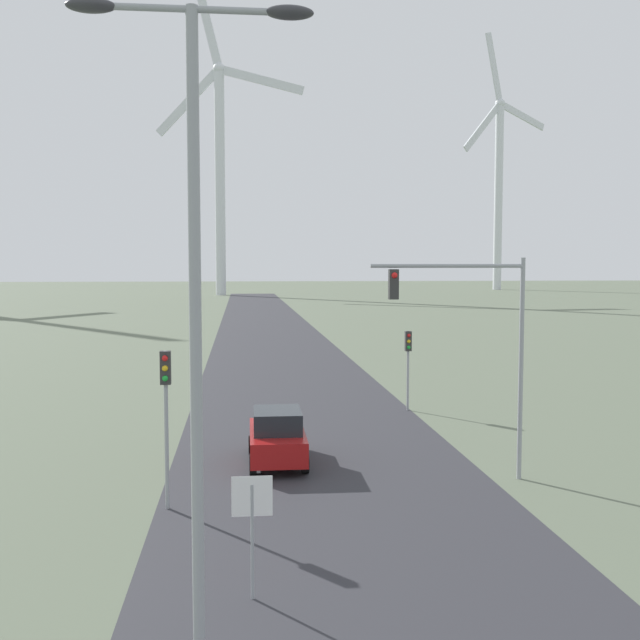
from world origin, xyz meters
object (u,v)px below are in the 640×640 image
(traffic_light_mast_overhead, at_px, (473,324))
(car_approaching, at_px, (277,437))
(traffic_light_post_near_right, at_px, (408,352))
(stop_sign_near, at_px, (252,513))
(streetlamp, at_px, (195,276))
(wind_turbine_center, at_px, (499,178))
(traffic_light_post_near_left, at_px, (166,394))
(wind_turbine_left, at_px, (220,158))

(traffic_light_mast_overhead, distance_m, car_approaching, 7.47)
(traffic_light_post_near_right, bearing_deg, stop_sign_near, -111.49)
(traffic_light_post_near_right, height_order, car_approaching, traffic_light_post_near_right)
(streetlamp, distance_m, wind_turbine_center, 199.31)
(wind_turbine_center, bearing_deg, traffic_light_post_near_left, -111.95)
(traffic_light_post_near_right, distance_m, traffic_light_mast_overhead, 11.32)
(wind_turbine_left, bearing_deg, stop_sign_near, -88.28)
(traffic_light_post_near_left, bearing_deg, wind_turbine_left, 90.92)
(wind_turbine_left, bearing_deg, traffic_light_mast_overhead, -85.50)
(stop_sign_near, bearing_deg, wind_turbine_left, 91.72)
(traffic_light_post_near_left, bearing_deg, stop_sign_near, -68.99)
(streetlamp, xyz_separation_m, traffic_light_post_near_right, (8.18, 22.14, -3.79))
(car_approaching, bearing_deg, traffic_light_mast_overhead, -23.80)
(wind_turbine_left, distance_m, wind_turbine_center, 79.21)
(stop_sign_near, bearing_deg, traffic_light_post_near_left, 111.01)
(traffic_light_post_near_right, bearing_deg, traffic_light_mast_overhead, -92.79)
(wind_turbine_center, bearing_deg, traffic_light_mast_overhead, -109.57)
(traffic_light_post_near_right, xyz_separation_m, wind_turbine_center, (61.39, 163.15, 27.36))
(stop_sign_near, relative_size, car_approaching, 0.60)
(stop_sign_near, distance_m, car_approaching, 10.17)
(car_approaching, bearing_deg, wind_turbine_center, 68.46)
(traffic_light_mast_overhead, bearing_deg, traffic_light_post_near_left, -168.94)
(streetlamp, height_order, traffic_light_post_near_right, streetlamp)
(traffic_light_post_near_left, distance_m, traffic_light_post_near_right, 16.02)
(streetlamp, bearing_deg, wind_turbine_left, 91.37)
(traffic_light_post_near_left, distance_m, wind_turbine_left, 148.38)
(stop_sign_near, xyz_separation_m, traffic_light_post_near_right, (7.33, 18.62, 0.92))
(traffic_light_post_near_left, distance_m, wind_turbine_center, 191.65)
(stop_sign_near, bearing_deg, streetlamp, -103.53)
(stop_sign_near, relative_size, wind_turbine_center, 0.04)
(traffic_light_mast_overhead, height_order, wind_turbine_center, wind_turbine_center)
(traffic_light_post_near_right, relative_size, wind_turbine_left, 0.05)
(traffic_light_mast_overhead, height_order, wind_turbine_left, wind_turbine_left)
(streetlamp, xyz_separation_m, traffic_light_mast_overhead, (7.64, 11.04, -1.61))
(streetlamp, relative_size, stop_sign_near, 4.14)
(traffic_light_mast_overhead, relative_size, wind_turbine_center, 0.10)
(streetlamp, distance_m, traffic_light_post_near_right, 23.90)
(traffic_light_post_near_left, distance_m, traffic_light_mast_overhead, 9.33)
(stop_sign_near, distance_m, traffic_light_post_near_left, 6.34)
(stop_sign_near, xyz_separation_m, wind_turbine_center, (68.72, 181.77, 28.28))
(traffic_light_mast_overhead, bearing_deg, stop_sign_near, -132.05)
(streetlamp, bearing_deg, traffic_light_post_near_left, 98.40)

